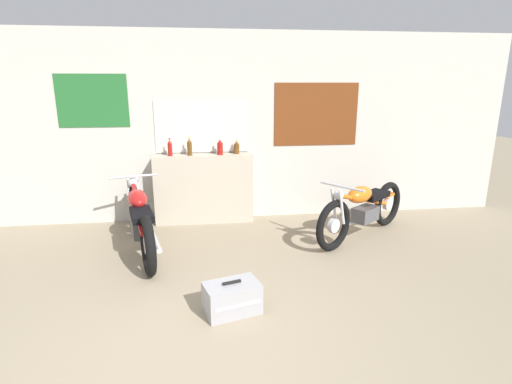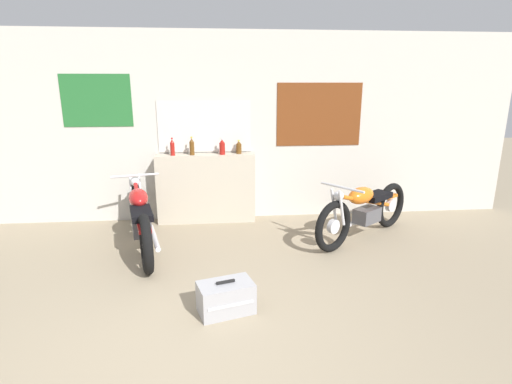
{
  "view_description": "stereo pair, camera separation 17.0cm",
  "coord_description": "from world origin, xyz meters",
  "px_view_note": "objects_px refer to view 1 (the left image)",
  "views": [
    {
      "loc": [
        0.23,
        -2.56,
        2.06
      ],
      "look_at": [
        0.87,
        2.36,
        0.7
      ],
      "focal_mm": 28.0,
      "sensor_mm": 36.0,
      "label": 1
    },
    {
      "loc": [
        0.4,
        -2.58,
        2.06
      ],
      "look_at": [
        0.87,
        2.36,
        0.7
      ],
      "focal_mm": 28.0,
      "sensor_mm": 36.0,
      "label": 2
    }
  ],
  "objects_px": {
    "bottle_left_center": "(190,147)",
    "bottle_right_center": "(237,148)",
    "hard_case_silver": "(232,298)",
    "bottle_center": "(220,147)",
    "bottle_leftmost": "(170,148)",
    "motorcycle_red": "(140,219)",
    "motorcycle_orange": "(363,209)"
  },
  "relations": [
    {
      "from": "bottle_leftmost",
      "to": "motorcycle_red",
      "type": "height_order",
      "value": "bottle_leftmost"
    },
    {
      "from": "bottle_center",
      "to": "hard_case_silver",
      "type": "distance_m",
      "value": 2.75
    },
    {
      "from": "bottle_left_center",
      "to": "motorcycle_red",
      "type": "distance_m",
      "value": 1.36
    },
    {
      "from": "bottle_leftmost",
      "to": "bottle_left_center",
      "type": "height_order",
      "value": "bottle_left_center"
    },
    {
      "from": "bottle_leftmost",
      "to": "bottle_center",
      "type": "xyz_separation_m",
      "value": [
        0.72,
        0.01,
        -0.01
      ]
    },
    {
      "from": "bottle_right_center",
      "to": "motorcycle_orange",
      "type": "relative_size",
      "value": 0.12
    },
    {
      "from": "bottle_leftmost",
      "to": "motorcycle_red",
      "type": "relative_size",
      "value": 0.12
    },
    {
      "from": "bottle_left_center",
      "to": "hard_case_silver",
      "type": "xyz_separation_m",
      "value": [
        0.42,
        -2.56,
        -1.01
      ]
    },
    {
      "from": "bottle_leftmost",
      "to": "hard_case_silver",
      "type": "distance_m",
      "value": 2.83
    },
    {
      "from": "hard_case_silver",
      "to": "bottle_center",
      "type": "bearing_deg",
      "value": 89.56
    },
    {
      "from": "bottle_left_center",
      "to": "bottle_center",
      "type": "xyz_separation_m",
      "value": [
        0.44,
        0.0,
        -0.01
      ]
    },
    {
      "from": "bottle_center",
      "to": "motorcycle_red",
      "type": "relative_size",
      "value": 0.11
    },
    {
      "from": "hard_case_silver",
      "to": "motorcycle_orange",
      "type": "bearing_deg",
      "value": 41.12
    },
    {
      "from": "motorcycle_red",
      "to": "hard_case_silver",
      "type": "distance_m",
      "value": 1.93
    },
    {
      "from": "bottle_leftmost",
      "to": "hard_case_silver",
      "type": "height_order",
      "value": "bottle_leftmost"
    },
    {
      "from": "bottle_center",
      "to": "hard_case_silver",
      "type": "relative_size",
      "value": 0.43
    },
    {
      "from": "bottle_left_center",
      "to": "hard_case_silver",
      "type": "bearing_deg",
      "value": -80.63
    },
    {
      "from": "bottle_leftmost",
      "to": "hard_case_silver",
      "type": "relative_size",
      "value": 0.46
    },
    {
      "from": "bottle_left_center",
      "to": "bottle_right_center",
      "type": "bearing_deg",
      "value": 4.6
    },
    {
      "from": "bottle_center",
      "to": "hard_case_silver",
      "type": "height_order",
      "value": "bottle_center"
    },
    {
      "from": "bottle_center",
      "to": "bottle_right_center",
      "type": "xyz_separation_m",
      "value": [
        0.25,
        0.06,
        -0.02
      ]
    },
    {
      "from": "motorcycle_orange",
      "to": "hard_case_silver",
      "type": "distance_m",
      "value": 2.55
    },
    {
      "from": "bottle_left_center",
      "to": "bottle_right_center",
      "type": "height_order",
      "value": "bottle_left_center"
    },
    {
      "from": "bottle_leftmost",
      "to": "bottle_right_center",
      "type": "xyz_separation_m",
      "value": [
        0.97,
        0.06,
        -0.03
      ]
    },
    {
      "from": "bottle_center",
      "to": "motorcycle_red",
      "type": "bearing_deg",
      "value": -137.86
    },
    {
      "from": "motorcycle_red",
      "to": "hard_case_silver",
      "type": "xyz_separation_m",
      "value": [
        1.04,
        -1.6,
        -0.26
      ]
    },
    {
      "from": "bottle_left_center",
      "to": "hard_case_silver",
      "type": "relative_size",
      "value": 0.48
    },
    {
      "from": "motorcycle_red",
      "to": "motorcycle_orange",
      "type": "xyz_separation_m",
      "value": [
        2.95,
        0.06,
        -0.01
      ]
    },
    {
      "from": "motorcycle_red",
      "to": "bottle_right_center",
      "type": "bearing_deg",
      "value": 37.79
    },
    {
      "from": "bottle_leftmost",
      "to": "bottle_center",
      "type": "relative_size",
      "value": 1.07
    },
    {
      "from": "bottle_leftmost",
      "to": "motorcycle_orange",
      "type": "bearing_deg",
      "value": -18.71
    },
    {
      "from": "motorcycle_red",
      "to": "bottle_left_center",
      "type": "bearing_deg",
      "value": 57.21
    }
  ]
}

